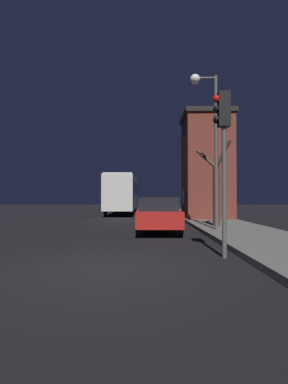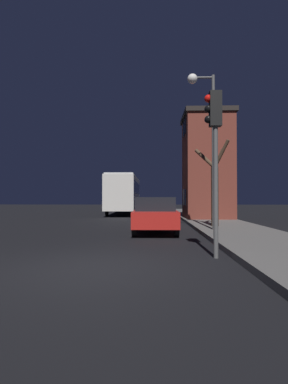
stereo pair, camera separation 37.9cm
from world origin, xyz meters
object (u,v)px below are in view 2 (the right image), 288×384
bare_tree (214,187)px  car_near_lane (155,214)px  car_mid_lane (155,208)px  streetlamp (205,122)px  traffic_light (214,138)px  bus (124,192)px

bare_tree → car_near_lane: bare_tree is taller
bare_tree → car_mid_lane: 7.71m
streetlamp → car_near_lane: streetlamp is taller
traffic_light → bus: (-4.26, 20.36, -0.97)m
streetlamp → car_near_lane: 4.54m
streetlamp → bare_tree: bearing=66.9°
streetlamp → traffic_light: size_ratio=1.58×
car_mid_lane → car_near_lane: bearing=-90.5°
bus → car_mid_lane: bus is taller
streetlamp → bus: 16.11m
streetlamp → bus: streetlamp is taller
bus → car_mid_lane: bearing=-65.8°
car_near_lane → bus: bearing=100.5°
streetlamp → car_mid_lane: (-2.11, 8.73, -4.00)m
car_near_lane → traffic_light: bearing=-74.5°
streetlamp → traffic_light: streetlamp is taller
car_mid_lane → streetlamp: bearing=-76.4°
bus → bare_tree: bearing=-67.1°
car_mid_lane → traffic_light: bearing=-84.3°
streetlamp → bare_tree: (0.71, 1.66, -2.74)m
streetlamp → car_near_lane: bearing=179.7°
bare_tree → car_near_lane: (-2.89, -1.65, -1.24)m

